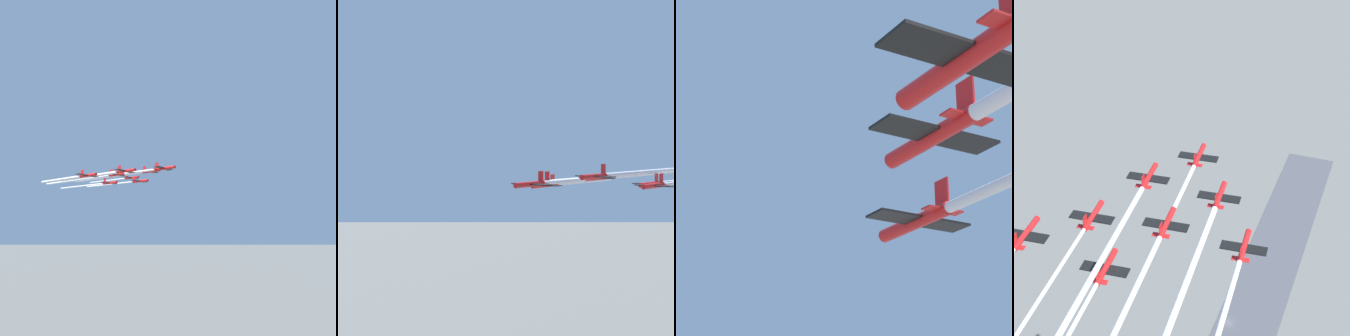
{
  "view_description": "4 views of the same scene",
  "coord_description": "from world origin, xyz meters",
  "views": [
    {
      "loc": [
        64.62,
        51.11,
        98.71
      ],
      "look_at": [
        42.47,
        -46.54,
        118.05
      ],
      "focal_mm": 28.0,
      "sensor_mm": 36.0,
      "label": 1
    },
    {
      "loc": [
        -92.9,
        -19.57,
        127.68
      ],
      "look_at": [
        40.4,
        -41.15,
        121.63
      ],
      "focal_mm": 70.0,
      "sensor_mm": 36.0,
      "label": 2
    },
    {
      "loc": [
        51.01,
        -111.99,
        98.29
      ],
      "look_at": [
        38.48,
        -51.38,
        121.69
      ],
      "focal_mm": 85.0,
      "sensor_mm": 36.0,
      "label": 3
    },
    {
      "loc": [
        148.4,
        -120.58,
        196.32
      ],
      "look_at": [
        40.9,
        -49.61,
        114.07
      ],
      "focal_mm": 70.0,
      "sensor_mm": 36.0,
      "label": 4
    }
  ],
  "objects": [
    {
      "name": "jet_1",
      "position": [
        46.91,
        -62.17,
        119.38
      ],
      "size": [
        8.53,
        8.63,
        3.27
      ],
      "rotation": [
        0.0,
        0.0,
        0.72
      ],
      "color": "red"
    },
    {
      "name": "smoke_trail_3",
      "position": [
        64.84,
        -94.21,
        116.89
      ],
      "size": [
        24.63,
        27.73,
        0.75
      ],
      "rotation": [
        0.0,
        0.0,
        0.72
      ],
      "color": "white"
    },
    {
      "name": "smoke_trail_0",
      "position": [
        64.91,
        -70.77,
        117.97
      ],
      "size": [
        36.63,
        41.27,
        0.95
      ],
      "rotation": [
        0.0,
        0.0,
        0.72
      ],
      "color": "white"
    },
    {
      "name": "jet_2",
      "position": [
        58.58,
        -51.85,
        117.19
      ],
      "size": [
        8.53,
        8.63,
        3.27
      ],
      "rotation": [
        0.0,
        0.0,
        0.72
      ],
      "color": "red"
    },
    {
      "name": "smoke_trail_2",
      "position": [
        74.72,
        -70.11,
        117.14
      ],
      "size": [
        27.25,
        30.61,
        1.22
      ],
      "rotation": [
        0.0,
        0.0,
        0.72
      ],
      "color": "white"
    },
    {
      "name": "jet_0",
      "position": [
        43.98,
        -47.09,
        118.02
      ],
      "size": [
        8.53,
        8.63,
        3.27
      ],
      "rotation": [
        0.0,
        0.0,
        0.72
      ],
      "color": "red"
    },
    {
      "name": "jet_6",
      "position": [
        52.77,
        -92.32,
        120.83
      ],
      "size": [
        8.53,
        8.63,
        3.27
      ],
      "rotation": [
        0.0,
        0.0,
        0.72
      ],
      "color": "red"
    },
    {
      "name": "smoke_trail_5",
      "position": [
        85.82,
        -70.92,
        115.61
      ],
      "size": [
        20.12,
        22.57,
        1.03
      ],
      "rotation": [
        0.0,
        0.0,
        0.72
      ],
      "color": "white"
    },
    {
      "name": "jet_4",
      "position": [
        61.51,
        -66.93,
        118.13
      ],
      "size": [
        8.53,
        8.63,
        3.27
      ],
      "rotation": [
        0.0,
        0.0,
        0.72
      ],
      "color": "red"
    },
    {
      "name": "jet_7",
      "position": [
        64.45,
        -82.01,
        116.24
      ],
      "size": [
        8.53,
        8.63,
        3.27
      ],
      "rotation": [
        0.0,
        0.0,
        0.72
      ],
      "color": "red"
    },
    {
      "name": "jet_3",
      "position": [
        49.84,
        -77.25,
        116.94
      ],
      "size": [
        8.53,
        8.63,
        3.27
      ],
      "rotation": [
        0.0,
        0.0,
        0.72
      ],
      "color": "red"
    },
    {
      "name": "smoke_trail_1",
      "position": [
        66.35,
        -84.16,
        119.33
      ],
      "size": [
        33.77,
        38.01,
        1.1
      ],
      "rotation": [
        0.0,
        0.0,
        0.72
      ],
      "color": "white"
    },
    {
      "name": "ground_plane",
      "position": [
        0.0,
        0.0,
        0.0
      ],
      "size": [
        3000.0,
        3000.0,
        0.0
      ],
      "primitive_type": "plane",
      "color": "#60605B"
    },
    {
      "name": "jet_5",
      "position": [
        73.19,
        -56.62,
        115.66
      ],
      "size": [
        8.53,
        8.63,
        3.27
      ],
      "rotation": [
        0.0,
        0.0,
        0.72
      ],
      "color": "red"
    }
  ]
}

